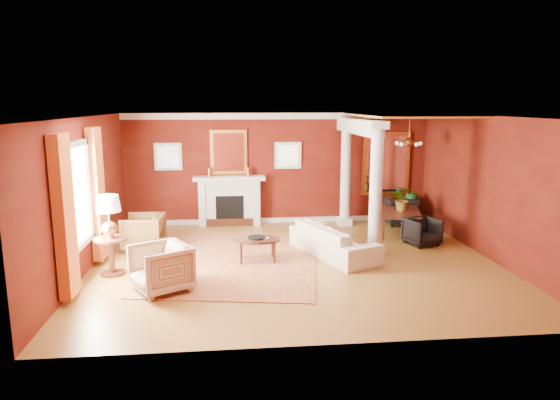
{
  "coord_description": "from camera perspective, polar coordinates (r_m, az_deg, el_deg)",
  "views": [
    {
      "loc": [
        -1.28,
        -9.53,
        3.16
      ],
      "look_at": [
        -0.24,
        0.7,
        1.15
      ],
      "focal_mm": 32.0,
      "sensor_mm": 36.0,
      "label": 1
    }
  ],
  "objects": [
    {
      "name": "overmantel_mirror",
      "position": [
        13.04,
        -5.89,
        5.46
      ],
      "size": [
        0.95,
        0.07,
        1.15
      ],
      "color": "gold",
      "rests_on": "fireplace"
    },
    {
      "name": "potted_plant",
      "position": [
        12.37,
        13.91,
        1.39
      ],
      "size": [
        0.63,
        0.67,
        0.44
      ],
      "primitive_type": "imported",
      "rotation": [
        0.0,
        0.0,
        0.24
      ],
      "color": "#26591E",
      "rests_on": "dining_table"
    },
    {
      "name": "armchair_leopard",
      "position": [
        11.28,
        -15.37,
        -3.36
      ],
      "size": [
        0.84,
        0.89,
        0.86
      ],
      "primitive_type": "imported",
      "rotation": [
        0.0,
        0.0,
        -1.65
      ],
      "color": "black",
      "rests_on": "ground"
    },
    {
      "name": "chandelier",
      "position": [
        12.11,
        14.5,
        6.39
      ],
      "size": [
        0.6,
        0.62,
        0.75
      ],
      "color": "#A86D34",
      "rests_on": "room_shell"
    },
    {
      "name": "left_window",
      "position": [
        9.47,
        -21.73,
        -0.3
      ],
      "size": [
        0.21,
        2.55,
        2.6
      ],
      "color": "white",
      "rests_on": "room_shell"
    },
    {
      "name": "dining_chair_near",
      "position": [
        11.68,
        15.95,
        -3.35
      ],
      "size": [
        0.82,
        0.79,
        0.68
      ],
      "primitive_type": "imported",
      "rotation": [
        0.0,
        0.0,
        0.32
      ],
      "color": "black",
      "rests_on": "ground"
    },
    {
      "name": "side_table",
      "position": [
        9.69,
        -18.92,
        -2.35
      ],
      "size": [
        0.6,
        0.6,
        1.5
      ],
      "rotation": [
        0.0,
        0.0,
        -0.01
      ],
      "color": "black",
      "rests_on": "ground"
    },
    {
      "name": "green_urn",
      "position": [
        13.71,
        14.75,
        -1.27
      ],
      "size": [
        0.34,
        0.34,
        0.81
      ],
      "color": "#14401C",
      "rests_on": "ground"
    },
    {
      "name": "dining_table",
      "position": [
        12.53,
        13.63,
        -1.67
      ],
      "size": [
        1.04,
        1.77,
        0.93
      ],
      "primitive_type": "imported",
      "rotation": [
        0.0,
        0.0,
        1.28
      ],
      "color": "black",
      "rests_on": "ground"
    },
    {
      "name": "armchair_stripe",
      "position": [
        8.74,
        -13.46,
        -7.33
      ],
      "size": [
        1.14,
        1.16,
        0.89
      ],
      "primitive_type": "imported",
      "rotation": [
        0.0,
        0.0,
        -1.04
      ],
      "color": "tan",
      "rests_on": "ground"
    },
    {
      "name": "header_beam",
      "position": [
        11.82,
        8.9,
        8.31
      ],
      "size": [
        0.3,
        3.2,
        0.32
      ],
      "primitive_type": "cube",
      "color": "silver",
      "rests_on": "column_front"
    },
    {
      "name": "coffee_book",
      "position": [
        9.98,
        -2.31,
        -3.84
      ],
      "size": [
        0.15,
        0.1,
        0.23
      ],
      "primitive_type": "imported",
      "rotation": [
        0.0,
        0.0,
        0.56
      ],
      "color": "black",
      "rests_on": "coffee_table"
    },
    {
      "name": "dining_mirror",
      "position": [
        13.73,
        11.99,
        4.09
      ],
      "size": [
        1.3,
        0.07,
        1.7
      ],
      "color": "gold",
      "rests_on": "room_shell"
    },
    {
      "name": "sofa",
      "position": [
        10.5,
        6.17,
        -4.02
      ],
      "size": [
        1.46,
        2.33,
        0.88
      ],
      "primitive_type": "imported",
      "rotation": [
        0.0,
        0.0,
        1.96
      ],
      "color": "beige",
      "rests_on": "ground"
    },
    {
      "name": "column_front",
      "position": [
        10.42,
        10.91,
        1.29
      ],
      "size": [
        0.36,
        0.36,
        2.8
      ],
      "color": "silver",
      "rests_on": "ground"
    },
    {
      "name": "base_trim",
      "position": [
        13.42,
        -0.17,
        -2.3
      ],
      "size": [
        8.0,
        0.08,
        0.12
      ],
      "primitive_type": "cube",
      "color": "silver",
      "rests_on": "ground"
    },
    {
      "name": "amber_ceiling",
      "position": [
        12.01,
        14.5,
        9.33
      ],
      "size": [
        2.3,
        3.4,
        0.04
      ],
      "primitive_type": "cube",
      "color": "#CB853B",
      "rests_on": "room_shell"
    },
    {
      "name": "room_shell",
      "position": [
        9.68,
        1.83,
        4.29
      ],
      "size": [
        8.04,
        7.04,
        2.92
      ],
      "color": "#5A180C",
      "rests_on": "ground"
    },
    {
      "name": "column_back",
      "position": [
        12.99,
        7.52,
        3.3
      ],
      "size": [
        0.36,
        0.36,
        2.8
      ],
      "color": "silver",
      "rests_on": "ground"
    },
    {
      "name": "rug",
      "position": [
        10.22,
        -4.95,
        -6.93
      ],
      "size": [
        3.83,
        4.7,
        0.02
      ],
      "primitive_type": "cube",
      "rotation": [
        0.0,
        0.0,
        -0.17
      ],
      "color": "maroon",
      "rests_on": "ground"
    },
    {
      "name": "coffee_table",
      "position": [
        10.07,
        -2.63,
        -4.67
      ],
      "size": [
        0.94,
        0.94,
        0.48
      ],
      "rotation": [
        0.0,
        0.0,
        -0.1
      ],
      "color": "black",
      "rests_on": "ground"
    },
    {
      "name": "flank_window_left",
      "position": [
        13.16,
        -12.67,
        4.86
      ],
      "size": [
        0.7,
        0.07,
        0.7
      ],
      "color": "silver",
      "rests_on": "room_shell"
    },
    {
      "name": "fireplace",
      "position": [
        13.09,
        -5.78,
        -0.07
      ],
      "size": [
        1.85,
        0.42,
        1.29
      ],
      "color": "silver",
      "rests_on": "ground"
    },
    {
      "name": "crown_trim",
      "position": [
        13.06,
        -0.17,
        9.57
      ],
      "size": [
        8.0,
        0.08,
        0.16
      ],
      "primitive_type": "cube",
      "color": "silver",
      "rests_on": "room_shell"
    },
    {
      "name": "flank_window_right",
      "position": [
        13.15,
        0.91,
        5.13
      ],
      "size": [
        0.7,
        0.07,
        0.7
      ],
      "color": "silver",
      "rests_on": "room_shell"
    },
    {
      "name": "ground",
      "position": [
        10.12,
        1.76,
        -7.13
      ],
      "size": [
        8.0,
        8.0,
        0.0
      ],
      "primitive_type": "plane",
      "color": "brown",
      "rests_on": "ground"
    },
    {
      "name": "dining_chair_far",
      "position": [
        13.5,
        13.52,
        -1.05
      ],
      "size": [
        0.78,
        0.73,
        0.8
      ],
      "primitive_type": "imported",
      "rotation": [
        0.0,
        0.0,
        3.14
      ],
      "color": "black",
      "rests_on": "ground"
    }
  ]
}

